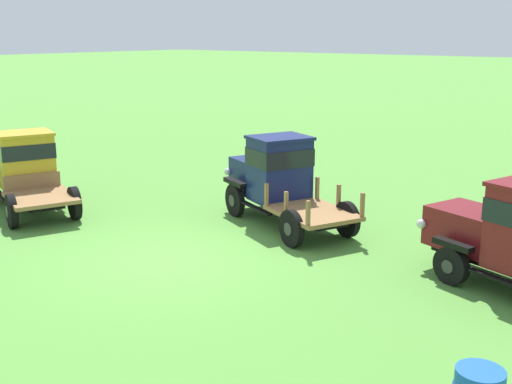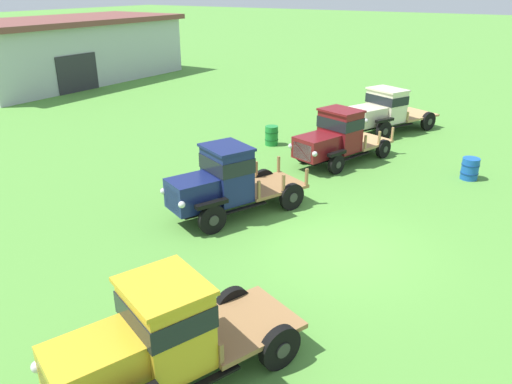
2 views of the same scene
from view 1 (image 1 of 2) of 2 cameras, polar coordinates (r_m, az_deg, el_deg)
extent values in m
plane|color=#518E38|center=(14.21, -7.60, -5.97)|extent=(240.00, 240.00, 0.00)
cylinder|color=black|center=(20.39, -17.98, 0.92)|extent=(0.89, 0.49, 0.88)
cylinder|color=#2D2D2D|center=(20.41, -17.69, 0.95)|extent=(0.30, 0.14, 0.31)
cylinder|color=black|center=(17.29, -20.90, -1.61)|extent=(0.89, 0.49, 0.88)
cylinder|color=#2D2D2D|center=(17.27, -21.25, -1.66)|extent=(0.30, 0.14, 0.31)
cylinder|color=black|center=(17.59, -15.84, -0.95)|extent=(0.89, 0.49, 0.88)
cylinder|color=#2D2D2D|center=(17.62, -15.51, -0.91)|extent=(0.30, 0.14, 0.31)
cube|color=black|center=(18.93, -19.42, 0.08)|extent=(4.24, 2.34, 0.12)
cube|color=gold|center=(20.33, -20.42, 2.43)|extent=(1.75, 1.56, 0.93)
cube|color=silver|center=(21.01, -20.75, 2.62)|extent=(0.37, 0.83, 0.69)
sphere|color=silver|center=(21.11, -19.19, 3.00)|extent=(0.20, 0.20, 0.20)
cube|color=black|center=(20.29, -18.09, 2.27)|extent=(1.02, 0.55, 0.12)
cube|color=gold|center=(19.01, -19.77, 2.59)|extent=(1.59, 1.72, 1.49)
cube|color=black|center=(18.96, -19.85, 3.58)|extent=(1.65, 1.77, 0.42)
cube|color=gold|center=(18.89, -19.97, 4.92)|extent=(1.72, 1.82, 0.08)
cube|color=black|center=(18.95, -21.79, -0.18)|extent=(1.57, 0.72, 0.05)
cube|color=black|center=(19.22, -17.24, 0.39)|extent=(1.57, 0.72, 0.05)
cube|color=olive|center=(17.66, -18.60, -0.46)|extent=(2.42, 2.22, 0.10)
cube|color=olive|center=(18.51, -19.28, 0.87)|extent=(0.62, 1.43, 0.44)
cylinder|color=black|center=(17.22, -1.88, -0.73)|extent=(0.87, 0.50, 0.88)
cylinder|color=#2D2D2D|center=(17.18, -2.17, -0.77)|extent=(0.30, 0.15, 0.31)
cylinder|color=black|center=(17.95, 2.60, -0.12)|extent=(0.87, 0.50, 0.88)
cylinder|color=#2D2D2D|center=(18.00, 2.86, -0.09)|extent=(0.30, 0.15, 0.31)
cylinder|color=black|center=(14.78, 3.17, -3.26)|extent=(0.87, 0.50, 0.88)
cylinder|color=#2D2D2D|center=(14.73, 2.85, -3.32)|extent=(0.30, 0.15, 0.31)
cylinder|color=black|center=(15.62, 8.08, -2.42)|extent=(0.87, 0.50, 0.88)
cylinder|color=#2D2D2D|center=(15.68, 8.36, -2.37)|extent=(0.30, 0.15, 0.31)
cube|color=black|center=(16.39, 2.74, -1.21)|extent=(4.13, 2.43, 0.12)
cube|color=#141E51|center=(17.60, 0.10, 1.56)|extent=(1.64, 1.53, 0.88)
cube|color=silver|center=(18.15, -0.85, 1.80)|extent=(0.40, 0.82, 0.66)
sphere|color=silver|center=(17.89, -2.53, 1.82)|extent=(0.20, 0.20, 0.20)
sphere|color=silver|center=(18.42, 0.76, 2.19)|extent=(0.20, 0.20, 0.20)
cube|color=black|center=(17.10, -1.90, 0.86)|extent=(1.01, 0.58, 0.12)
cube|color=black|center=(17.84, 2.62, 1.40)|extent=(1.01, 0.58, 0.12)
cube|color=#141E51|center=(16.50, 2.10, 1.97)|extent=(1.55, 1.70, 1.59)
cube|color=black|center=(16.43, 2.11, 3.19)|extent=(1.60, 1.75, 0.45)
cube|color=#141E51|center=(16.35, 2.12, 4.84)|extent=(1.67, 1.80, 0.08)
cube|color=black|center=(16.25, -0.08, -1.40)|extent=(1.46, 0.73, 0.05)
cube|color=black|center=(17.01, 4.49, -0.74)|extent=(1.46, 0.73, 0.05)
cube|color=olive|center=(15.38, 5.06, -1.85)|extent=(2.53, 2.26, 0.10)
cube|color=olive|center=(15.69, 0.94, -0.23)|extent=(0.11, 0.11, 0.56)
cube|color=olive|center=(16.45, 5.47, 0.38)|extent=(0.11, 0.11, 0.56)
cube|color=olive|center=(14.91, 2.70, -1.01)|extent=(0.11, 0.11, 0.56)
cube|color=olive|center=(15.71, 7.36, -0.33)|extent=(0.11, 0.11, 0.56)
cube|color=olive|center=(14.14, 4.65, -1.88)|extent=(0.11, 0.11, 0.56)
cube|color=olive|center=(14.98, 9.44, -1.11)|extent=(0.11, 0.11, 0.56)
cylinder|color=black|center=(13.22, 16.96, -6.27)|extent=(0.79, 0.41, 0.76)
cylinder|color=#2D2D2D|center=(13.14, 16.65, -6.38)|extent=(0.26, 0.11, 0.27)
cylinder|color=black|center=(14.50, 21.14, -4.81)|extent=(0.79, 0.41, 0.76)
cylinder|color=#2D2D2D|center=(14.59, 21.39, -4.72)|extent=(0.26, 0.11, 0.27)
cube|color=maroon|center=(13.82, 18.55, -3.11)|extent=(1.84, 1.58, 0.82)
cube|color=silver|center=(14.27, 16.16, -2.56)|extent=(0.33, 0.89, 0.62)
sphere|color=silver|center=(13.80, 14.47, -2.75)|extent=(0.20, 0.20, 0.20)
sphere|color=silver|center=(14.73, 17.71, -1.91)|extent=(0.20, 0.20, 0.20)
cube|color=black|center=(13.08, 17.09, -4.50)|extent=(0.90, 0.45, 0.12)
cube|color=black|center=(14.38, 21.29, -3.18)|extent=(0.90, 0.45, 0.12)
cube|color=black|center=(12.56, 21.29, -7.44)|extent=(1.49, 0.59, 0.05)
camera|label=2|loc=(21.62, -40.45, 15.81)|focal=35.00mm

